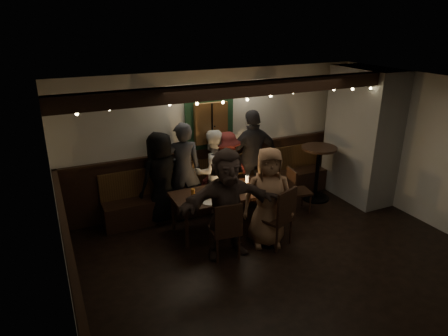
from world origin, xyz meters
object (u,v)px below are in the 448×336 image
high_top (318,166)px  person_g (268,197)px  chair_end (296,188)px  person_b (183,170)px  dining_table (229,194)px  person_c (212,171)px  person_d (226,171)px  person_a (161,178)px  person_e (253,158)px  chair_near_left (227,227)px  chair_near_right (280,214)px  person_f (227,204)px

high_top → person_g: 2.08m
chair_end → person_b: size_ratio=0.49×
chair_end → dining_table: bearing=-178.9°
person_c → person_d: size_ratio=1.04×
high_top → person_g: size_ratio=0.67×
person_a → person_e: 1.82m
person_b → person_g: bearing=130.8°
chair_near_left → dining_table: bearing=62.4°
dining_table → chair_near_left: bearing=-117.6°
person_b → person_g: 1.74m
dining_table → person_a: 1.24m
chair_near_right → person_c: bearing=105.1°
person_b → chair_near_right: bearing=131.7°
chair_near_left → chair_near_right: (0.91, -0.05, 0.04)m
person_g → person_b: bearing=140.5°
person_a → person_d: 1.26m
chair_near_right → person_g: (-0.13, 0.17, 0.25)m
chair_end → chair_near_left: bearing=-154.6°
person_d → person_g: 1.46m
chair_near_left → person_e: 2.08m
person_a → person_g: bearing=111.1°
person_b → chair_near_left: bearing=103.9°
high_top → person_c: person_c is taller
chair_near_right → high_top: bearing=36.6°
chair_end → person_a: size_ratio=0.52×
chair_end → person_c: person_c is taller
chair_end → person_d: (-1.10, 0.71, 0.27)m
high_top → person_e: (-1.26, 0.39, 0.24)m
person_d → person_e: 0.59m
person_c → person_g: bearing=96.7°
dining_table → person_d: bearing=68.0°
dining_table → person_b: bearing=124.6°
chair_near_right → person_e: (0.39, 1.62, 0.36)m
person_e → person_g: person_e is taller
person_e → person_g: (-0.52, -1.45, -0.12)m
chair_near_right → person_a: size_ratio=0.62×
person_f → chair_end: bearing=27.9°
person_g → person_e: bearing=90.5°
chair_end → person_c: 1.59m
chair_near_left → person_e: bearing=50.4°
chair_end → person_e: size_ratio=0.46×
person_c → person_e: 0.85m
dining_table → person_c: size_ratio=1.23×
person_f → high_top: bearing=27.9°
person_c → person_f: 1.55m
chair_near_left → person_c: person_c is taller
chair_near_right → chair_end: size_ratio=1.18×
dining_table → person_a: bearing=141.3°
dining_table → chair_near_left: size_ratio=2.06×
chair_near_right → person_f: 0.91m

